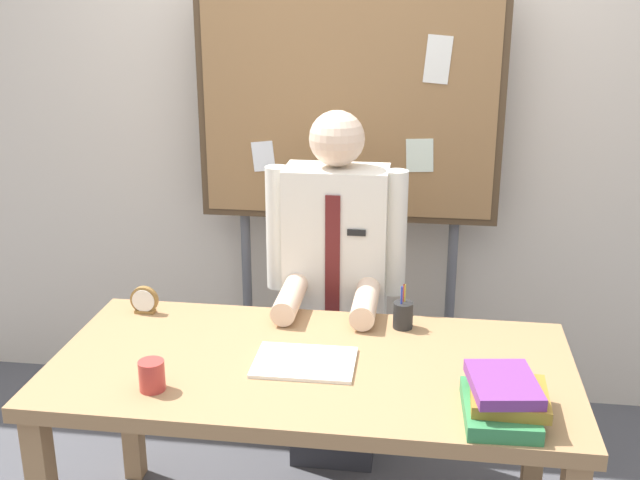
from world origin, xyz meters
TOP-DOWN VIEW (x-y plane):
  - back_wall at (0.00, 1.25)m, footprint 6.40×0.08m
  - desk at (0.00, 0.00)m, footprint 1.68×0.82m
  - person at (0.00, 0.64)m, footprint 0.55×0.56m
  - bulletin_board at (0.00, 1.04)m, footprint 1.30×0.09m
  - book_stack at (0.58, -0.25)m, footprint 0.24×0.30m
  - open_notebook at (-0.02, -0.02)m, footprint 0.33×0.24m
  - desk_clock at (-0.67, 0.30)m, footprint 0.10×0.04m
  - coffee_mug at (-0.45, -0.25)m, footprint 0.08×0.08m
  - pen_holder at (0.28, 0.30)m, footprint 0.07×0.07m

SIDE VIEW (x-z plane):
  - desk at x=0.00m, z-range 0.29..1.04m
  - person at x=0.00m, z-range -0.05..1.41m
  - open_notebook at x=-0.02m, z-range 0.75..0.76m
  - desk_clock at x=-0.67m, z-range 0.75..0.85m
  - coffee_mug at x=-0.45m, z-range 0.75..0.85m
  - pen_holder at x=0.28m, z-range 0.72..0.88m
  - book_stack at x=0.58m, z-range 0.75..0.86m
  - back_wall at x=0.00m, z-range 0.00..2.70m
  - bulletin_board at x=0.00m, z-range 0.43..2.34m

